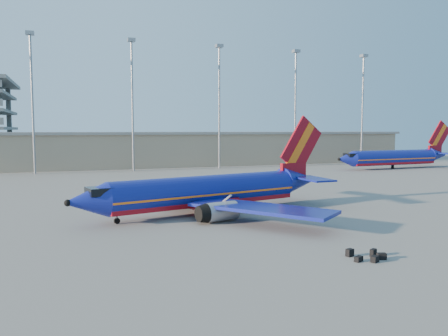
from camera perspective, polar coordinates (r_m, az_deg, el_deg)
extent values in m
plane|color=slate|center=(54.86, 0.30, -4.51)|extent=(220.00, 220.00, 0.00)
cube|color=#9A8A6A|center=(112.62, -5.03, 2.43)|extent=(120.00, 15.00, 8.00)
cube|color=slate|center=(112.50, -5.05, 4.56)|extent=(122.00, 16.00, 0.60)
cylinder|color=gray|center=(97.17, -23.73, 7.51)|extent=(0.44, 0.44, 28.00)
cube|color=gray|center=(98.92, -24.03, 15.80)|extent=(1.60, 1.60, 0.70)
cylinder|color=gray|center=(97.89, -11.86, 7.80)|extent=(0.44, 0.44, 28.00)
cube|color=gray|center=(99.63, -12.02, 16.04)|extent=(1.60, 1.60, 0.70)
cylinder|color=gray|center=(102.58, -0.63, 7.78)|extent=(0.44, 0.44, 28.00)
cube|color=gray|center=(104.25, -0.63, 15.65)|extent=(1.60, 1.60, 0.70)
cylinder|color=gray|center=(110.74, 9.29, 7.51)|extent=(0.44, 0.44, 28.00)
cube|color=gray|center=(112.29, 9.39, 14.82)|extent=(1.60, 1.60, 0.70)
cylinder|color=gray|center=(121.67, 17.62, 7.11)|extent=(0.44, 0.44, 28.00)
cube|color=gray|center=(123.08, 17.80, 13.78)|extent=(1.60, 1.60, 0.70)
cylinder|color=navy|center=(47.56, -2.37, -2.99)|extent=(22.06, 8.25, 3.37)
cube|color=maroon|center=(47.69, -2.37, -4.02)|extent=(21.91, 7.63, 1.18)
cube|color=orange|center=(47.59, -2.37, -3.27)|extent=(22.07, 8.28, 0.20)
cone|color=navy|center=(42.59, -17.48, -4.17)|extent=(4.49, 4.15, 3.37)
cube|color=black|center=(42.78, -15.98, -2.92)|extent=(2.67, 2.80, 0.73)
cone|color=navy|center=(55.40, 9.57, -1.59)|extent=(5.38, 4.36, 3.37)
cube|color=maroon|center=(54.79, 9.03, -0.36)|extent=(3.84, 1.36, 2.00)
cube|color=maroon|center=(55.44, 10.06, 2.99)|extent=(6.58, 1.80, 7.27)
cube|color=orange|center=(55.32, 9.92, 2.99)|extent=(4.42, 1.38, 5.70)
cube|color=navy|center=(57.42, 7.23, -0.82)|extent=(4.95, 6.44, 0.20)
cube|color=navy|center=(52.86, 11.55, -1.39)|extent=(2.85, 5.88, 0.20)
cube|color=navy|center=(55.28, -5.37, -2.74)|extent=(7.14, 14.73, 0.32)
cube|color=navy|center=(41.88, 4.86, -5.25)|extent=(12.15, 14.01, 0.32)
cube|color=maroon|center=(47.98, -1.89, -4.41)|extent=(6.13, 4.70, 0.91)
cylinder|color=gray|center=(51.37, -6.11, -4.01)|extent=(3.63, 2.61, 1.91)
cylinder|color=gray|center=(43.24, -0.42, -5.70)|extent=(3.63, 2.61, 1.91)
cylinder|color=gray|center=(43.75, -13.82, -6.45)|extent=(0.26, 0.26, 1.00)
cylinder|color=black|center=(43.79, -13.81, -6.72)|extent=(0.62, 0.35, 0.58)
cylinder|color=black|center=(50.58, -2.39, -4.89)|extent=(0.86, 0.66, 0.77)
cylinder|color=black|center=(46.63, 0.58, -5.74)|extent=(0.86, 0.66, 0.77)
cylinder|color=navy|center=(109.19, 21.20, 1.28)|extent=(23.09, 4.70, 3.54)
cube|color=maroon|center=(109.25, 21.18, 0.80)|extent=(23.06, 4.04, 1.24)
cube|color=orange|center=(109.20, 21.19, 1.15)|extent=(23.10, 4.74, 0.21)
cone|color=navy|center=(100.34, 15.63, 1.13)|extent=(4.19, 3.74, 3.54)
cube|color=black|center=(101.06, 16.20, 1.66)|extent=(2.42, 2.60, 0.76)
cone|color=navy|center=(119.25, 26.05, 1.56)|extent=(5.15, 3.79, 3.54)
cube|color=maroon|center=(118.62, 25.83, 2.17)|extent=(4.04, 0.73, 2.10)
cube|color=maroon|center=(119.54, 26.32, 3.78)|extent=(7.02, 0.66, 7.63)
cube|color=orange|center=(119.39, 26.26, 3.78)|extent=(4.68, 0.64, 5.98)
cube|color=navy|center=(121.11, 24.79, 1.90)|extent=(4.35, 6.65, 0.21)
cube|color=navy|center=(116.82, 27.13, 1.71)|extent=(3.80, 6.49, 0.21)
cylinder|color=black|center=(109.34, 21.16, 0.15)|extent=(0.70, 0.70, 0.86)
cube|color=black|center=(32.36, 19.08, -11.18)|extent=(0.69, 0.60, 0.44)
cube|color=black|center=(33.77, 18.91, -10.42)|extent=(0.62, 0.50, 0.53)
cube|color=black|center=(33.16, 19.89, -10.79)|extent=(0.70, 0.53, 0.46)
cube|color=black|center=(33.24, 16.10, -10.57)|extent=(0.60, 0.49, 0.54)
cube|color=black|center=(32.18, 17.18, -11.28)|extent=(0.72, 0.57, 0.37)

